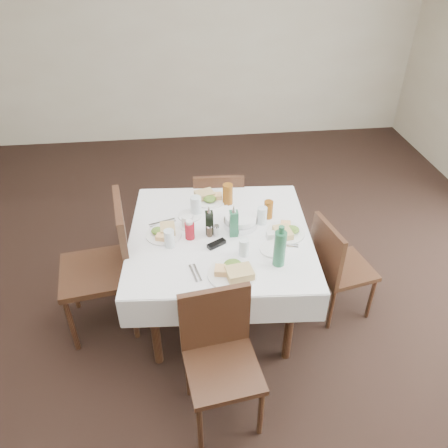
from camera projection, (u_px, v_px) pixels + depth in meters
name	position (u px, v px, depth m)	size (l,w,h in m)	color
ground_plane	(207.00, 333.00, 3.23)	(7.00, 7.00, 0.00)	black
room_shell	(199.00, 111.00, 2.24)	(6.04, 7.04, 2.80)	#C1B197
dining_table	(220.00, 243.00, 3.02)	(1.31, 1.31, 0.76)	black
chair_north	(218.00, 209.00, 3.71)	(0.43, 0.43, 0.85)	black
chair_south	(219.00, 349.00, 2.50)	(0.47, 0.47, 0.87)	black
chair_east	(336.00, 263.00, 3.16)	(0.46, 0.46, 0.82)	black
chair_west	(109.00, 260.00, 3.01)	(0.55, 0.55, 1.03)	black
meal_north	(209.00, 197.00, 3.30)	(0.26, 0.26, 0.06)	white
meal_south	(234.00, 272.00, 2.61)	(0.30, 0.30, 0.07)	white
meal_east	(286.00, 231.00, 2.95)	(0.26, 0.26, 0.06)	white
meal_west	(164.00, 232.00, 2.94)	(0.24, 0.24, 0.05)	white
side_plate_a	(190.00, 216.00, 3.13)	(0.17, 0.17, 0.01)	white
side_plate_b	(274.00, 249.00, 2.82)	(0.18, 0.18, 0.01)	white
water_n	(196.00, 206.00, 3.12)	(0.08, 0.08, 0.14)	silver
water_s	(244.00, 247.00, 2.75)	(0.06, 0.06, 0.12)	silver
water_e	(262.00, 215.00, 3.03)	(0.07, 0.07, 0.13)	silver
water_w	(169.00, 238.00, 2.82)	(0.07, 0.07, 0.12)	silver
iced_tea_a	(228.00, 194.00, 3.23)	(0.08, 0.08, 0.16)	brown
iced_tea_b	(268.00, 210.00, 3.08)	(0.06, 0.06, 0.13)	brown
bread_basket	(241.00, 221.00, 3.02)	(0.24, 0.24, 0.08)	silver
oil_cruet_dark	(209.00, 222.00, 2.92)	(0.05, 0.05, 0.22)	black
oil_cruet_green	(234.00, 222.00, 2.89)	(0.06, 0.06, 0.24)	#276745
ketchup_bottle	(190.00, 230.00, 2.89)	(0.06, 0.06, 0.14)	maroon
salt_shaker	(217.00, 230.00, 2.92)	(0.04, 0.04, 0.08)	white
pepper_shaker	(210.00, 231.00, 2.92)	(0.04, 0.04, 0.09)	#443324
coffee_mug	(188.00, 222.00, 3.01)	(0.12, 0.12, 0.09)	white
sunglasses	(216.00, 244.00, 2.85)	(0.13, 0.10, 0.03)	black
green_bottle	(280.00, 248.00, 2.64)	(0.07, 0.07, 0.28)	#276745
sugar_caddy	(273.00, 235.00, 2.91)	(0.09, 0.06, 0.05)	white
cutlery_n	(229.00, 199.00, 3.31)	(0.07, 0.19, 0.01)	silver
cutlery_s	(195.00, 273.00, 2.63)	(0.08, 0.17, 0.01)	silver
cutlery_e	(286.00, 245.00, 2.86)	(0.16, 0.08, 0.01)	silver
cutlery_w	(163.00, 223.00, 3.06)	(0.19, 0.10, 0.01)	silver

